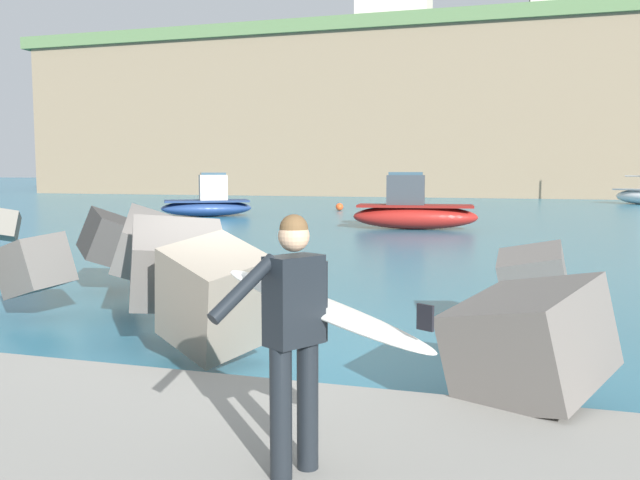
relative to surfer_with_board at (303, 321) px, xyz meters
The scene contains 11 objects.
ground_plane 4.50m from the surfer_with_board, 121.98° to the left, with size 400.00×400.00×0.00m, color #2D6B84.
walkway_path 2.58m from the surfer_with_board, behind, with size 48.00×4.40×0.24m, color gray.
breakwater_jetty 6.70m from the surfer_with_board, 135.97° to the left, with size 29.43×8.03×2.43m.
surfer_with_board is the anchor object (origin of this frame).
boat_near_left 30.83m from the surfer_with_board, 117.55° to the left, with size 4.94×4.03×2.23m.
boat_near_right 22.88m from the surfer_with_board, 97.46° to the left, with size 5.08×2.17×2.26m.
mooring_buoy_middle 35.39m from the surfer_with_board, 105.04° to the left, with size 0.44×0.44×0.44m.
mooring_buoy_outer 21.55m from the surfer_with_board, 128.83° to the left, with size 0.44×0.44×0.44m.
headland_bluff 74.47m from the surfer_with_board, 89.11° to the left, with size 100.65×37.53×16.02m.
station_building_west 68.77m from the surfer_with_board, 100.57° to the left, with size 7.55×4.46×4.80m.
station_building_central 79.57m from the surfer_with_board, 87.13° to the left, with size 6.35×7.91×5.72m.
Camera 1 is at (3.75, -8.01, 2.30)m, focal length 38.43 mm.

